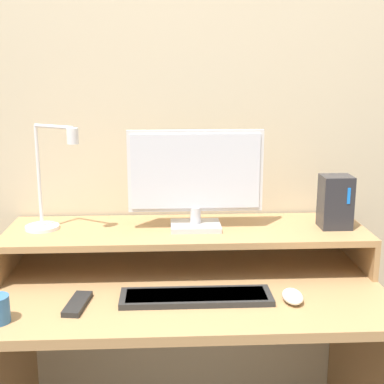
# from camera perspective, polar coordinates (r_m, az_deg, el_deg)

# --- Properties ---
(wall_back) EXTENTS (6.00, 0.05, 2.50)m
(wall_back) POSITION_cam_1_polar(r_m,az_deg,el_deg) (1.98, -0.87, 8.02)
(wall_back) COLOR beige
(wall_back) RESTS_ON ground_plane
(desk) EXTENTS (1.24, 0.67, 0.75)m
(desk) POSITION_cam_1_polar(r_m,az_deg,el_deg) (1.84, -0.34, -16.07)
(desk) COLOR #A87F51
(desk) RESTS_ON ground_plane
(monitor_shelf) EXTENTS (1.24, 0.35, 0.14)m
(monitor_shelf) POSITION_cam_1_polar(r_m,az_deg,el_deg) (1.85, -0.59, -4.46)
(monitor_shelf) COLOR #A87F51
(monitor_shelf) RESTS_ON desk
(monitor) EXTENTS (0.46, 0.13, 0.34)m
(monitor) POSITION_cam_1_polar(r_m,az_deg,el_deg) (1.80, 0.38, 1.60)
(monitor) COLOR #BCBCC1
(monitor) RESTS_ON monitor_shelf
(desk_lamp) EXTENTS (0.21, 0.16, 0.36)m
(desk_lamp) POSITION_cam_1_polar(r_m,az_deg,el_deg) (1.84, -15.00, 0.04)
(desk_lamp) COLOR silver
(desk_lamp) RESTS_ON monitor_shelf
(router_dock) EXTENTS (0.10, 0.09, 0.18)m
(router_dock) POSITION_cam_1_polar(r_m,az_deg,el_deg) (1.89, 15.05, -1.01)
(router_dock) COLOR #28282D
(router_dock) RESTS_ON monitor_shelf
(keyboard) EXTENTS (0.46, 0.13, 0.02)m
(keyboard) POSITION_cam_1_polar(r_m,az_deg,el_deg) (1.64, 0.44, -11.10)
(keyboard) COLOR #282828
(keyboard) RESTS_ON desk
(mouse) EXTENTS (0.06, 0.10, 0.03)m
(mouse) POSITION_cam_1_polar(r_m,az_deg,el_deg) (1.65, 10.68, -10.88)
(mouse) COLOR white
(mouse) RESTS_ON desk
(remote_control) EXTENTS (0.07, 0.16, 0.02)m
(remote_control) POSITION_cam_1_polar(r_m,az_deg,el_deg) (1.63, -12.12, -11.58)
(remote_control) COLOR black
(remote_control) RESTS_ON desk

